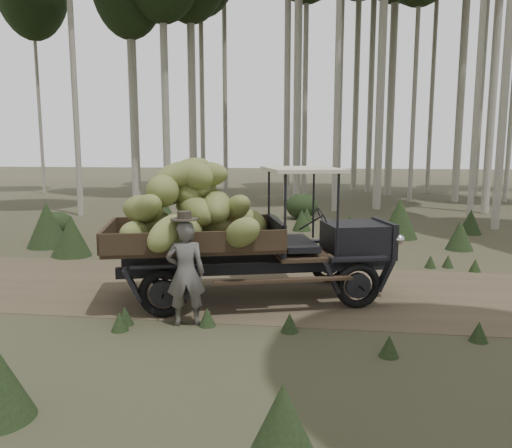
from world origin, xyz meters
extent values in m
plane|color=#473D2B|center=(0.00, 0.00, 0.00)|extent=(120.00, 120.00, 0.00)
cube|color=brown|center=(0.00, 0.00, 0.00)|extent=(70.00, 4.00, 0.01)
cube|color=black|center=(2.57, -0.01, 1.07)|extent=(1.31, 1.28, 0.59)
cube|color=black|center=(3.14, 0.16, 1.07)|extent=(0.40, 1.06, 0.67)
cube|color=black|center=(1.13, -0.43, 1.18)|extent=(0.50, 1.47, 0.59)
cube|color=#38281C|center=(-0.31, -0.85, 1.07)|extent=(3.42, 2.69, 0.09)
cube|color=#38281C|center=(-0.58, 0.08, 1.27)|extent=(2.90, 0.90, 0.34)
cube|color=#38281C|center=(-0.04, -1.77, 1.27)|extent=(2.90, 0.90, 0.34)
cube|color=#38281C|center=(-1.75, -1.27, 1.27)|extent=(0.60, 1.87, 0.34)
cube|color=beige|center=(1.58, -0.30, 2.38)|extent=(1.69, 2.10, 0.06)
cube|color=black|center=(0.66, -0.14, 0.67)|extent=(4.77, 1.48, 0.19)
cube|color=black|center=(0.89, -0.92, 0.67)|extent=(4.77, 1.48, 0.19)
torus|color=black|center=(2.13, 0.76, 0.41)|extent=(0.82, 0.37, 0.82)
torus|color=black|center=(2.61, -0.89, 0.41)|extent=(0.82, 0.37, 0.82)
torus|color=black|center=(-1.06, -0.17, 0.41)|extent=(0.82, 0.37, 0.82)
torus|color=black|center=(-0.59, -1.82, 0.41)|extent=(0.82, 0.37, 0.82)
sphere|color=beige|center=(3.09, 0.64, 1.13)|extent=(0.19, 0.19, 0.19)
sphere|color=beige|center=(3.36, -0.28, 1.13)|extent=(0.19, 0.19, 0.19)
ellipsoid|color=olive|center=(-1.14, -1.53, 1.33)|extent=(0.60, 0.81, 0.54)
ellipsoid|color=olive|center=(0.08, -0.70, 1.74)|extent=(0.68, 1.03, 0.68)
ellipsoid|color=olive|center=(-0.48, -0.88, 1.99)|extent=(0.92, 0.83, 0.58)
ellipsoid|color=olive|center=(-0.23, -0.96, 2.30)|extent=(0.90, 0.69, 0.68)
ellipsoid|color=olive|center=(-1.06, -0.83, 1.32)|extent=(0.78, 0.89, 0.45)
ellipsoid|color=olive|center=(0.10, -0.86, 1.74)|extent=(0.75, 1.08, 0.73)
ellipsoid|color=olive|center=(-0.81, -0.70, 2.02)|extent=(0.98, 1.00, 0.64)
ellipsoid|color=olive|center=(-0.53, -1.00, 2.31)|extent=(1.00, 0.95, 0.63)
ellipsoid|color=olive|center=(-0.55, -0.46, 1.41)|extent=(0.63, 1.05, 0.62)
ellipsoid|color=olive|center=(0.45, -0.77, 1.71)|extent=(0.87, 1.04, 0.72)
ellipsoid|color=olive|center=(-0.23, -0.80, 2.09)|extent=(0.84, 0.81, 0.51)
ellipsoid|color=olive|center=(-0.38, -0.99, 2.35)|extent=(1.02, 0.90, 0.70)
ellipsoid|color=olive|center=(-0.02, -0.58, 1.39)|extent=(0.83, 0.59, 0.65)
ellipsoid|color=olive|center=(-0.94, -1.47, 1.77)|extent=(0.96, 1.02, 0.72)
ellipsoid|color=olive|center=(-0.22, -0.63, 2.05)|extent=(0.58, 0.89, 0.46)
ellipsoid|color=olive|center=(-0.08, -0.75, 2.31)|extent=(0.92, 0.63, 0.48)
ellipsoid|color=olive|center=(0.65, 0.04, 1.32)|extent=(0.85, 1.01, 0.68)
ellipsoid|color=olive|center=(-0.21, -1.03, 1.69)|extent=(1.04, 0.96, 0.73)
ellipsoid|color=olive|center=(-0.77, -0.74, 2.05)|extent=(0.60, 0.92, 0.72)
ellipsoid|color=olive|center=(-0.40, -0.92, 2.36)|extent=(1.03, 0.78, 0.68)
ellipsoid|color=olive|center=(-0.31, -1.32, 1.37)|extent=(0.64, 0.95, 0.67)
ellipsoid|color=olive|center=(-0.36, -0.35, 1.66)|extent=(1.10, 0.97, 0.74)
ellipsoid|color=olive|center=(-0.73, -1.28, 2.04)|extent=(0.68, 0.88, 0.66)
ellipsoid|color=olive|center=(-0.42, -0.80, 2.36)|extent=(0.85, 0.96, 0.54)
ellipsoid|color=olive|center=(-0.99, -0.99, 1.41)|extent=(0.88, 0.87, 0.64)
ellipsoid|color=olive|center=(-1.11, -1.23, 1.72)|extent=(1.00, 0.82, 0.50)
ellipsoid|color=olive|center=(-0.58, -0.53, 1.97)|extent=(0.85, 1.02, 0.59)
ellipsoid|color=olive|center=(-0.44, -1.95, 1.44)|extent=(0.91, 1.04, 0.81)
ellipsoid|color=olive|center=(0.70, -1.62, 1.42)|extent=(0.96, 0.90, 0.75)
imported|color=#54514D|center=(-0.12, -2.09, 0.83)|extent=(0.69, 0.54, 1.67)
cylinder|color=#332C24|center=(-0.12, -2.09, 1.69)|extent=(0.54, 0.54, 0.02)
cylinder|color=#332C24|center=(-0.12, -2.09, 1.74)|extent=(0.27, 0.27, 0.13)
cylinder|color=#B2AD9E|center=(4.34, 13.73, 8.03)|extent=(0.37, 0.37, 16.06)
cylinder|color=#B2AD9E|center=(5.66, 20.77, 9.02)|extent=(0.43, 0.43, 18.05)
cylinder|color=#B2AD9E|center=(-8.49, 17.57, 9.28)|extent=(0.30, 0.30, 18.55)
cylinder|color=#B2AD9E|center=(8.65, 17.43, 9.05)|extent=(0.37, 0.37, 18.10)
cylinder|color=#B2AD9E|center=(2.43, 12.78, 8.57)|extent=(0.26, 0.26, 17.14)
cylinder|color=#B2AD9E|center=(-8.36, 16.86, 7.06)|extent=(0.35, 0.35, 14.12)
cylinder|color=#B2AD9E|center=(-5.49, 18.47, 7.96)|extent=(0.43, 0.43, 15.92)
cylinder|color=#B2AD9E|center=(4.66, 22.64, 10.51)|extent=(0.35, 0.35, 21.02)
cylinder|color=#B2AD9E|center=(-5.48, 20.72, 8.68)|extent=(0.28, 0.28, 17.35)
cylinder|color=#B2AD9E|center=(-15.12, 19.10, 7.55)|extent=(0.20, 0.20, 15.10)
cylinder|color=#B2AD9E|center=(3.84, 23.94, 9.95)|extent=(0.37, 0.37, 19.89)
cylinder|color=#B2AD9E|center=(2.70, 18.27, 10.09)|extent=(0.24, 0.24, 20.17)
cylinder|color=#B2AD9E|center=(-6.32, 16.23, 7.55)|extent=(0.38, 0.38, 15.10)
cylinder|color=#B2AD9E|center=(6.37, 17.26, 8.08)|extent=(0.23, 0.23, 16.16)
cylinder|color=#B2AD9E|center=(8.27, 22.60, 11.06)|extent=(0.26, 0.26, 22.11)
cylinder|color=#B2AD9E|center=(-4.64, 23.56, 11.24)|extent=(0.30, 0.30, 22.48)
cylinder|color=#B2AD9E|center=(0.82, 18.36, 8.63)|extent=(0.28, 0.28, 17.25)
cylinder|color=#B2AD9E|center=(10.54, 20.73, 9.35)|extent=(0.32, 0.32, 18.69)
cone|color=#233319|center=(-5.73, 3.48, 0.64)|extent=(1.15, 1.15, 1.28)
cone|color=#233319|center=(2.85, 7.38, 0.27)|extent=(0.48, 0.48, 0.53)
ellipsoid|color=#233319|center=(0.20, 6.75, 0.32)|extent=(0.77, 0.77, 0.62)
cone|color=#233319|center=(6.70, 7.34, 0.40)|extent=(0.72, 0.72, 0.80)
cone|color=#233319|center=(-5.49, 3.60, 0.29)|extent=(0.52, 0.52, 0.58)
cone|color=#233319|center=(4.31, 6.28, 0.62)|extent=(1.12, 1.12, 1.24)
cone|color=#233319|center=(1.73, -5.96, 0.52)|extent=(0.93, 0.93, 1.04)
cone|color=#233319|center=(-4.85, 11.04, 0.40)|extent=(0.72, 0.72, 0.80)
ellipsoid|color=#233319|center=(-2.07, 10.01, 0.23)|extent=(0.56, 0.56, 0.45)
cone|color=#233319|center=(-4.42, 2.39, 0.54)|extent=(0.97, 0.97, 1.08)
ellipsoid|color=#233319|center=(-6.13, 4.69, 0.42)|extent=(1.03, 1.03, 0.83)
ellipsoid|color=#233319|center=(1.12, 10.10, 0.51)|extent=(1.25, 1.25, 1.00)
cone|color=#233319|center=(1.25, 7.28, 0.36)|extent=(0.65, 0.65, 0.72)
cone|color=#233319|center=(5.69, 4.63, 0.41)|extent=(0.74, 0.74, 0.82)
cone|color=#233319|center=(1.33, 9.47, 0.27)|extent=(0.49, 0.49, 0.54)
ellipsoid|color=#233319|center=(-0.90, 5.05, 0.43)|extent=(1.05, 1.05, 0.84)
cone|color=#233319|center=(4.48, 2.36, 0.15)|extent=(0.27, 0.27, 0.30)
cone|color=#233319|center=(5.40, 2.11, 0.15)|extent=(0.27, 0.27, 0.30)
cone|color=#233319|center=(4.89, 2.46, 0.15)|extent=(0.27, 0.27, 0.30)
cone|color=#233319|center=(0.22, -2.11, 0.15)|extent=(0.27, 0.27, 0.30)
cone|color=#233319|center=(3.15, 2.78, 0.15)|extent=(0.27, 0.27, 0.30)
cone|color=#233319|center=(-4.76, 2.45, 0.15)|extent=(0.27, 0.27, 0.30)
cone|color=#233319|center=(-4.81, 2.27, 0.15)|extent=(0.27, 0.27, 0.30)
cone|color=#233319|center=(1.35, 2.29, 0.15)|extent=(0.27, 0.27, 0.30)
cone|color=#233319|center=(-2.92, 2.70, 0.15)|extent=(0.27, 0.27, 0.30)
cone|color=#233319|center=(4.25, -2.19, 0.15)|extent=(0.27, 0.27, 0.30)
cone|color=#233319|center=(2.90, -2.91, 0.15)|extent=(0.27, 0.27, 0.30)
cone|color=#233319|center=(-1.08, -2.24, 0.15)|extent=(0.27, 0.27, 0.30)
cone|color=#233319|center=(-1.06, -2.50, 0.15)|extent=(0.27, 0.27, 0.30)
cone|color=#233319|center=(3.66, 2.99, 0.15)|extent=(0.27, 0.27, 0.30)
cone|color=#233319|center=(1.52, -2.19, 0.15)|extent=(0.27, 0.27, 0.30)
camera|label=1|loc=(2.01, -9.44, 2.77)|focal=35.00mm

